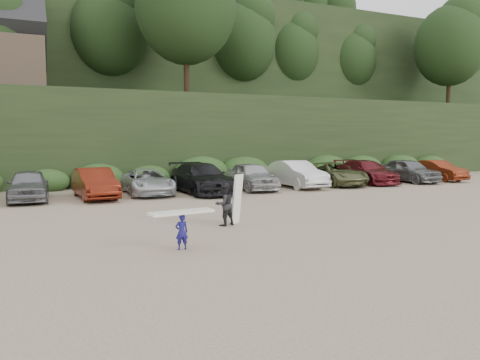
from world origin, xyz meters
name	(u,v)px	position (x,y,z in m)	size (l,w,h in m)	color
ground	(311,220)	(0.00, 0.00, 0.00)	(120.00, 120.00, 0.00)	tan
hillside_backdrop	(120,59)	(-0.26, 35.93, 11.22)	(90.00, 41.50, 28.00)	black
parked_cars	(182,179)	(-1.80, 9.98, 0.76)	(39.55, 6.21, 1.64)	#ABABB0
child_surfer	(182,223)	(-5.66, -2.35, 0.72)	(1.82, 0.72, 1.06)	navy
adult_surfer	(225,204)	(-3.23, 0.40, 0.76)	(1.24, 0.75, 1.75)	black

